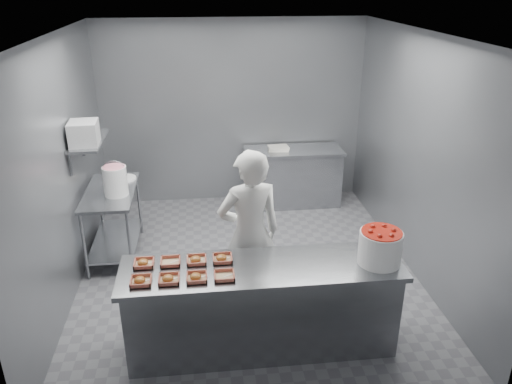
# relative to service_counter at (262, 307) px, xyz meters

# --- Properties ---
(floor) EXTENTS (4.50, 4.50, 0.00)m
(floor) POSITION_rel_service_counter_xyz_m (0.00, 1.35, -0.45)
(floor) COLOR #4C4C51
(floor) RESTS_ON ground
(ceiling) EXTENTS (4.50, 4.50, 0.00)m
(ceiling) POSITION_rel_service_counter_xyz_m (0.00, 1.35, 2.35)
(ceiling) COLOR white
(ceiling) RESTS_ON wall_back
(wall_back) EXTENTS (4.00, 0.04, 2.80)m
(wall_back) POSITION_rel_service_counter_xyz_m (0.00, 3.60, 0.95)
(wall_back) COLOR slate
(wall_back) RESTS_ON ground
(wall_left) EXTENTS (0.04, 4.50, 2.80)m
(wall_left) POSITION_rel_service_counter_xyz_m (-2.00, 1.35, 0.95)
(wall_left) COLOR slate
(wall_left) RESTS_ON ground
(wall_right) EXTENTS (0.04, 4.50, 2.80)m
(wall_right) POSITION_rel_service_counter_xyz_m (2.00, 1.35, 0.95)
(wall_right) COLOR slate
(wall_right) RESTS_ON ground
(service_counter) EXTENTS (2.60, 0.70, 0.90)m
(service_counter) POSITION_rel_service_counter_xyz_m (0.00, 0.00, 0.00)
(service_counter) COLOR slate
(service_counter) RESTS_ON ground
(prep_table) EXTENTS (0.60, 1.20, 0.90)m
(prep_table) POSITION_rel_service_counter_xyz_m (-1.65, 1.95, 0.14)
(prep_table) COLOR slate
(prep_table) RESTS_ON ground
(back_counter) EXTENTS (1.50, 0.60, 0.90)m
(back_counter) POSITION_rel_service_counter_xyz_m (0.90, 3.25, -0.00)
(back_counter) COLOR slate
(back_counter) RESTS_ON ground
(wall_shelf) EXTENTS (0.35, 0.90, 0.03)m
(wall_shelf) POSITION_rel_service_counter_xyz_m (-1.82, 1.95, 1.10)
(wall_shelf) COLOR slate
(wall_shelf) RESTS_ON wall_left
(tray_0) EXTENTS (0.19, 0.18, 0.06)m
(tray_0) POSITION_rel_service_counter_xyz_m (-1.08, -0.15, 0.47)
(tray_0) COLOR tan
(tray_0) RESTS_ON service_counter
(tray_1) EXTENTS (0.19, 0.18, 0.06)m
(tray_1) POSITION_rel_service_counter_xyz_m (-0.84, -0.15, 0.47)
(tray_1) COLOR tan
(tray_1) RESTS_ON service_counter
(tray_2) EXTENTS (0.19, 0.18, 0.06)m
(tray_2) POSITION_rel_service_counter_xyz_m (-0.60, -0.15, 0.47)
(tray_2) COLOR tan
(tray_2) RESTS_ON service_counter
(tray_3) EXTENTS (0.19, 0.18, 0.04)m
(tray_3) POSITION_rel_service_counter_xyz_m (-0.35, -0.15, 0.47)
(tray_3) COLOR tan
(tray_3) RESTS_ON service_counter
(tray_4) EXTENTS (0.19, 0.18, 0.06)m
(tray_4) POSITION_rel_service_counter_xyz_m (-1.08, 0.15, 0.47)
(tray_4) COLOR tan
(tray_4) RESTS_ON service_counter
(tray_5) EXTENTS (0.19, 0.18, 0.04)m
(tray_5) POSITION_rel_service_counter_xyz_m (-0.83, 0.15, 0.47)
(tray_5) COLOR tan
(tray_5) RESTS_ON service_counter
(tray_6) EXTENTS (0.19, 0.18, 0.06)m
(tray_6) POSITION_rel_service_counter_xyz_m (-0.60, 0.15, 0.47)
(tray_6) COLOR tan
(tray_6) RESTS_ON service_counter
(tray_7) EXTENTS (0.19, 0.18, 0.06)m
(tray_7) POSITION_rel_service_counter_xyz_m (-0.36, 0.15, 0.47)
(tray_7) COLOR tan
(tray_7) RESTS_ON service_counter
(worker) EXTENTS (0.74, 0.56, 1.82)m
(worker) POSITION_rel_service_counter_xyz_m (-0.05, 0.60, 0.46)
(worker) COLOR silver
(worker) RESTS_ON ground
(strawberry_tub) EXTENTS (0.39, 0.39, 0.32)m
(strawberry_tub) POSITION_rel_service_counter_xyz_m (1.08, -0.06, 0.62)
(strawberry_tub) COLOR white
(strawberry_tub) RESTS_ON service_counter
(glaze_bucket) EXTENTS (0.30, 0.28, 0.44)m
(glaze_bucket) POSITION_rel_service_counter_xyz_m (-1.54, 1.81, 0.64)
(glaze_bucket) COLOR white
(glaze_bucket) RESTS_ON prep_table
(bucket_lid) EXTENTS (0.31, 0.31, 0.02)m
(bucket_lid) POSITION_rel_service_counter_xyz_m (-1.51, 2.31, 0.46)
(bucket_lid) COLOR white
(bucket_lid) RESTS_ON prep_table
(rag) EXTENTS (0.18, 0.17, 0.02)m
(rag) POSITION_rel_service_counter_xyz_m (-1.73, 2.39, 0.46)
(rag) COLOR #CCB28C
(rag) RESTS_ON prep_table
(appliance) EXTENTS (0.33, 0.38, 0.27)m
(appliance) POSITION_rel_service_counter_xyz_m (-1.82, 1.77, 1.25)
(appliance) COLOR gray
(appliance) RESTS_ON wall_shelf
(paper_stack) EXTENTS (0.32, 0.24, 0.06)m
(paper_stack) POSITION_rel_service_counter_xyz_m (0.66, 3.25, 0.48)
(paper_stack) COLOR silver
(paper_stack) RESTS_ON back_counter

